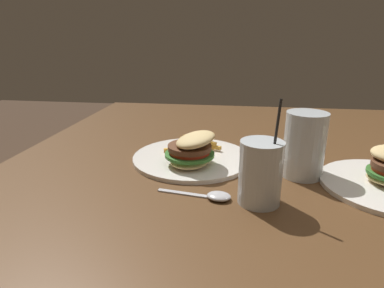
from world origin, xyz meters
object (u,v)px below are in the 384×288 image
at_px(beer_glass, 304,146).
at_px(meal_plate_near, 192,153).
at_px(spoon, 215,196).
at_px(juice_glass, 260,175).

bearing_deg(beer_glass, meal_plate_near, -99.31).
relative_size(beer_glass, spoon, 0.96).
xyz_separation_m(beer_glass, juice_glass, (0.14, -0.10, -0.01)).
distance_m(juice_glass, spoon, 0.10).
distance_m(meal_plate_near, beer_glass, 0.26).
height_order(beer_glass, spoon, beer_glass).
bearing_deg(spoon, meal_plate_near, 120.14).
relative_size(beer_glass, juice_glass, 0.73).
xyz_separation_m(meal_plate_near, beer_glass, (0.04, 0.26, 0.04)).
relative_size(juice_glass, spoon, 1.32).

